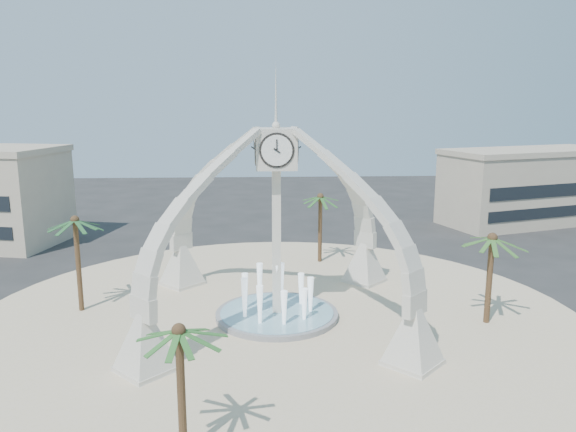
{
  "coord_description": "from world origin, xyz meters",
  "views": [
    {
      "loc": [
        -1.0,
        -34.63,
        13.9
      ],
      "look_at": [
        0.83,
        2.0,
        6.39
      ],
      "focal_mm": 35.0,
      "sensor_mm": 36.0,
      "label": 1
    }
  ],
  "objects_px": {
    "fountain": "(277,314)",
    "palm_west": "(75,222)",
    "palm_north": "(320,198)",
    "palm_south": "(179,333)",
    "palm_east": "(492,239)",
    "clock_tower": "(276,221)"
  },
  "relations": [
    {
      "from": "palm_east",
      "to": "palm_south",
      "type": "bearing_deg",
      "value": -143.85
    },
    {
      "from": "palm_east",
      "to": "palm_south",
      "type": "xyz_separation_m",
      "value": [
        -17.53,
        -12.8,
        -0.3
      ]
    },
    {
      "from": "palm_west",
      "to": "palm_north",
      "type": "height_order",
      "value": "palm_west"
    },
    {
      "from": "fountain",
      "to": "palm_north",
      "type": "xyz_separation_m",
      "value": [
        4.18,
        12.87,
        5.47
      ]
    },
    {
      "from": "clock_tower",
      "to": "fountain",
      "type": "relative_size",
      "value": 2.24
    },
    {
      "from": "clock_tower",
      "to": "palm_west",
      "type": "relative_size",
      "value": 2.57
    },
    {
      "from": "palm_south",
      "to": "palm_west",
      "type": "bearing_deg",
      "value": 118.93
    },
    {
      "from": "palm_west",
      "to": "palm_north",
      "type": "xyz_separation_m",
      "value": [
        17.33,
        10.96,
        -0.42
      ]
    },
    {
      "from": "palm_east",
      "to": "palm_west",
      "type": "height_order",
      "value": "palm_west"
    },
    {
      "from": "clock_tower",
      "to": "palm_north",
      "type": "xyz_separation_m",
      "value": [
        4.18,
        12.87,
        -0.73
      ]
    },
    {
      "from": "palm_east",
      "to": "palm_south",
      "type": "relative_size",
      "value": 1.06
    },
    {
      "from": "palm_east",
      "to": "clock_tower",
      "type": "bearing_deg",
      "value": 173.44
    },
    {
      "from": "fountain",
      "to": "palm_north",
      "type": "bearing_deg",
      "value": 72.01
    },
    {
      "from": "fountain",
      "to": "palm_west",
      "type": "relative_size",
      "value": 1.15
    },
    {
      "from": "palm_north",
      "to": "palm_south",
      "type": "bearing_deg",
      "value": -107.07
    },
    {
      "from": "clock_tower",
      "to": "fountain",
      "type": "distance_m",
      "value": 6.2
    },
    {
      "from": "palm_north",
      "to": "palm_south",
      "type": "xyz_separation_m",
      "value": [
        -8.35,
        -27.21,
        -0.53
      ]
    },
    {
      "from": "palm_west",
      "to": "palm_south",
      "type": "bearing_deg",
      "value": -61.07
    },
    {
      "from": "clock_tower",
      "to": "palm_south",
      "type": "xyz_separation_m",
      "value": [
        -4.17,
        -14.34,
        -1.26
      ]
    },
    {
      "from": "clock_tower",
      "to": "palm_north",
      "type": "height_order",
      "value": "clock_tower"
    },
    {
      "from": "clock_tower",
      "to": "palm_east",
      "type": "height_order",
      "value": "clock_tower"
    },
    {
      "from": "clock_tower",
      "to": "palm_south",
      "type": "distance_m",
      "value": 14.99
    }
  ]
}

